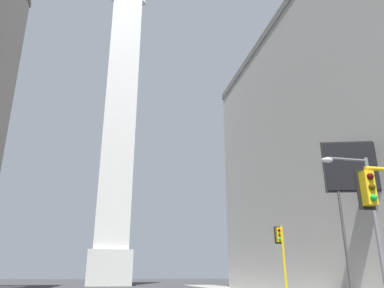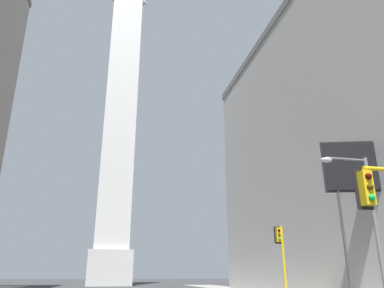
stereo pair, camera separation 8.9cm
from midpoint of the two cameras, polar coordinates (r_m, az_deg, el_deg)
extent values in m
cube|color=silver|center=(69.94, -12.51, -17.95)|extent=(7.51, 7.51, 5.84)
cube|color=silver|center=(76.54, -10.89, 4.98)|extent=(6.01, 6.01, 53.94)
cube|color=yellow|center=(13.27, 25.09, -6.13)|extent=(0.35, 0.35, 1.10)
cube|color=black|center=(13.41, 24.66, -6.32)|extent=(0.58, 0.05, 1.32)
sphere|color=#410907|center=(13.19, 25.34, -4.49)|extent=(0.22, 0.22, 0.22)
sphere|color=#483506|center=(13.12, 25.55, -5.93)|extent=(0.22, 0.22, 0.22)
sphere|color=green|center=(13.05, 25.77, -7.38)|extent=(0.22, 0.22, 0.22)
cylinder|color=yellow|center=(31.05, 13.77, -17.00)|extent=(0.18, 0.18, 5.40)
cube|color=yellow|center=(31.06, 12.98, -13.34)|extent=(0.36, 0.36, 1.10)
cube|color=black|center=(31.22, 12.85, -13.38)|extent=(0.58, 0.07, 1.32)
sphere|color=#410907|center=(30.92, 13.06, -12.68)|extent=(0.22, 0.22, 0.22)
sphere|color=#483506|center=(30.88, 13.11, -13.30)|extent=(0.22, 0.22, 0.22)
sphere|color=green|center=(30.85, 13.16, -13.93)|extent=(0.22, 0.22, 0.22)
cylinder|color=slate|center=(21.26, 26.28, -11.76)|extent=(0.20, 0.20, 7.60)
cylinder|color=slate|center=(21.25, 22.39, -2.17)|extent=(2.31, 0.12, 0.12)
sphere|color=slate|center=(21.92, 24.87, -2.32)|extent=(0.20, 0.20, 0.20)
ellipsoid|color=silver|center=(20.59, 19.78, -2.32)|extent=(0.64, 0.36, 0.26)
cylinder|color=#3F3F42|center=(25.22, 22.27, -14.14)|extent=(0.18, 0.18, 6.78)
cube|color=black|center=(26.50, 24.06, -3.12)|extent=(4.23, 1.53, 3.14)
cube|color=black|center=(26.50, 24.06, -3.12)|extent=(4.43, 1.49, 3.38)
camera|label=1|loc=(0.04, -90.06, 0.02)|focal=35.00mm
camera|label=2|loc=(0.04, 89.94, -0.02)|focal=35.00mm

